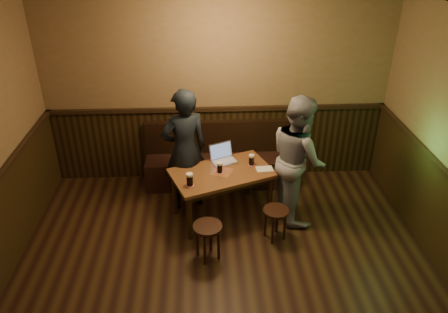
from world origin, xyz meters
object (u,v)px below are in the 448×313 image
at_px(stool_right, 276,215).
at_px(pint_right, 251,160).
at_px(laptop, 223,157).
at_px(person_suit, 185,150).
at_px(pint_mid, 220,168).
at_px(bench, 219,164).
at_px(pint_left, 190,179).
at_px(person_grey, 298,158).
at_px(pub_table, 222,178).
at_px(stool_left, 208,232).

relative_size(stool_right, pint_right, 2.88).
height_order(laptop, person_suit, person_suit).
bearing_deg(pint_mid, stool_right, -36.72).
relative_size(bench, pint_mid, 14.77).
distance_m(pint_left, pint_right, 0.94).
bearing_deg(person_grey, pint_mid, 80.46).
xyz_separation_m(bench, pint_right, (0.40, -0.69, 0.46)).
xyz_separation_m(bench, pub_table, (0.00, -0.85, 0.29)).
bearing_deg(bench, laptop, -87.58).
height_order(pint_left, pint_mid, pint_left).
relative_size(pub_table, pint_mid, 9.89).
xyz_separation_m(pint_left, person_suit, (-0.07, 0.59, 0.09)).
relative_size(bench, person_grey, 1.28).
distance_m(bench, person_grey, 1.42).
bearing_deg(laptop, person_grey, -40.92).
relative_size(stool_left, person_grey, 0.27).
distance_m(pint_left, laptop, 0.74).
bearing_deg(bench, person_suit, -130.49).
xyz_separation_m(pub_table, stool_right, (0.64, -0.52, -0.25)).
height_order(pub_table, stool_left, pub_table).
xyz_separation_m(bench, pint_mid, (-0.03, -0.87, 0.46)).
height_order(pub_table, laptop, laptop).
distance_m(pint_mid, pint_right, 0.47).
relative_size(bench, pint_right, 14.46).
relative_size(laptop, person_suit, 0.24).
distance_m(stool_right, laptop, 1.10).
height_order(pub_table, stool_right, pub_table).
height_order(pint_mid, person_grey, person_grey).
xyz_separation_m(stool_right, pint_right, (-0.24, 0.68, 0.42)).
bearing_deg(person_suit, person_grey, 149.29).
height_order(stool_left, laptop, laptop).
xyz_separation_m(bench, stool_right, (0.64, -1.37, 0.04)).
xyz_separation_m(bench, person_grey, (0.99, -0.85, 0.55)).
distance_m(stool_right, person_grey, 0.81).
distance_m(stool_left, pint_left, 0.69).
relative_size(stool_right, pint_left, 2.54).
bearing_deg(bench, stool_left, -97.06).
bearing_deg(stool_left, person_suit, 104.03).
distance_m(pub_table, pint_left, 0.54).
distance_m(stool_left, person_suit, 1.25).
xyz_separation_m(bench, person_suit, (-0.49, -0.57, 0.56)).
bearing_deg(stool_right, laptop, 127.37).
xyz_separation_m(bench, stool_left, (-0.21, -1.69, 0.06)).
bearing_deg(stool_left, stool_right, 20.11).
relative_size(pint_left, laptop, 0.42).
height_order(stool_left, pint_mid, pint_mid).
distance_m(stool_right, person_suit, 1.48).
bearing_deg(person_grey, stool_right, 136.17).
height_order(stool_left, pint_right, pint_right).
xyz_separation_m(stool_left, pint_mid, (0.18, 0.82, 0.39)).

